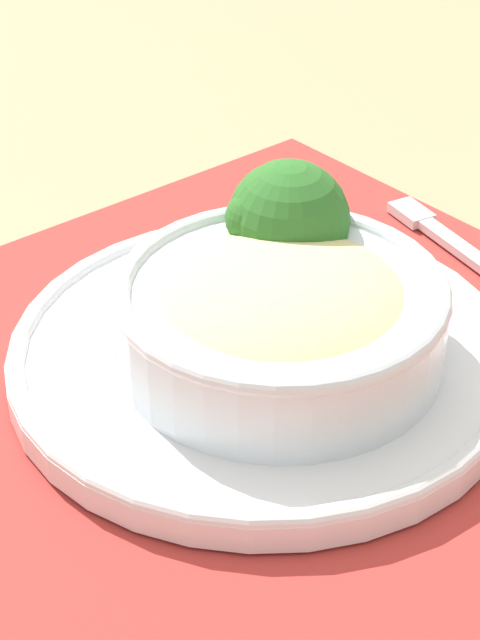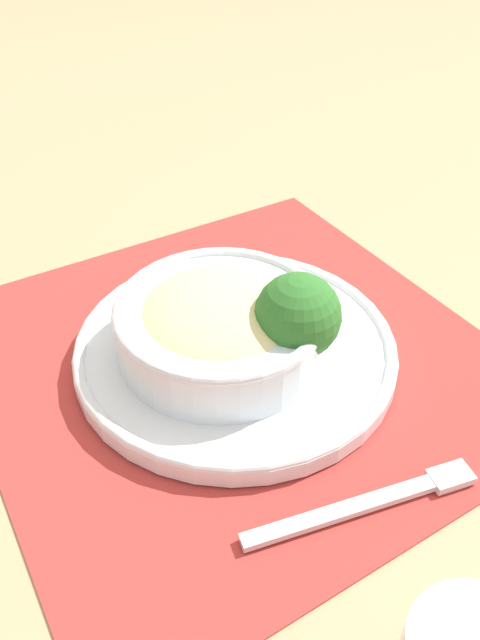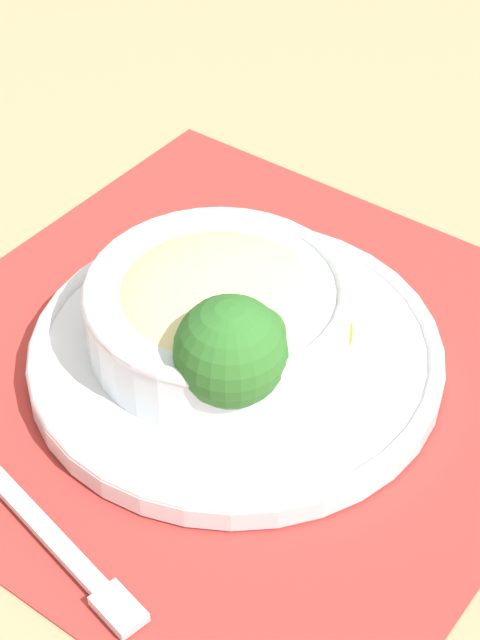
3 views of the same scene
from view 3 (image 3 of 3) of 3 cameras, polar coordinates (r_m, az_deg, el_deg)
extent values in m
plane|color=tan|center=(0.76, -0.22, -2.59)|extent=(4.00, 4.00, 0.00)
cube|color=#B2332D|center=(0.76, -0.22, -2.48)|extent=(0.47, 0.46, 0.00)
cylinder|color=silver|center=(0.75, -0.23, -1.94)|extent=(0.29, 0.29, 0.02)
torus|color=silver|center=(0.75, -0.23, -1.50)|extent=(0.29, 0.29, 0.01)
cylinder|color=silver|center=(0.74, -0.99, 0.42)|extent=(0.18, 0.18, 0.05)
torus|color=silver|center=(0.73, -1.01, 1.78)|extent=(0.18, 0.18, 0.01)
ellipsoid|color=beige|center=(0.73, -1.00, 1.09)|extent=(0.15, 0.15, 0.05)
cylinder|color=#84AD5B|center=(0.70, -0.49, -4.02)|extent=(0.03, 0.03, 0.02)
sphere|color=#2D6B28|center=(0.67, -0.51, -1.69)|extent=(0.07, 0.07, 0.07)
sphere|color=#2D6B28|center=(0.68, 1.11, -0.68)|extent=(0.03, 0.03, 0.03)
sphere|color=#2D6B28|center=(0.66, -1.94, -2.10)|extent=(0.03, 0.03, 0.03)
cylinder|color=orange|center=(0.76, 4.46, -0.64)|extent=(0.04, 0.04, 0.01)
cylinder|color=orange|center=(0.77, 4.01, 0.13)|extent=(0.04, 0.04, 0.01)
cylinder|color=orange|center=(0.78, 3.30, 0.80)|extent=(0.04, 0.04, 0.01)
cube|color=silver|center=(0.67, -10.47, -10.83)|extent=(0.05, 0.18, 0.01)
cube|color=silver|center=(0.63, -6.49, -15.07)|extent=(0.03, 0.04, 0.01)
camera|label=1|loc=(1.05, -7.04, 33.17)|focal=60.00mm
camera|label=2|loc=(0.57, -46.52, 15.04)|focal=35.00mm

